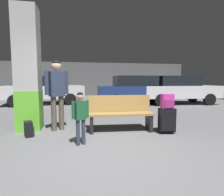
# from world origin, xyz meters

# --- Properties ---
(ground_plane) EXTENTS (18.00, 18.00, 0.10)m
(ground_plane) POSITION_xyz_m (0.00, 4.00, -0.05)
(ground_plane) COLOR slate
(garage_back_wall) EXTENTS (18.00, 0.12, 2.80)m
(garage_back_wall) POSITION_xyz_m (0.00, 12.86, 1.40)
(garage_back_wall) COLOR #565658
(garage_back_wall) RESTS_ON ground_plane
(structural_pillar) EXTENTS (0.57, 0.57, 3.07)m
(structural_pillar) POSITION_xyz_m (-1.76, 2.04, 1.52)
(structural_pillar) COLOR #66C633
(structural_pillar) RESTS_ON ground_plane
(bench) EXTENTS (1.63, 0.64, 0.89)m
(bench) POSITION_xyz_m (0.50, 1.50, 0.44)
(bench) COLOR #9E7A42
(bench) RESTS_ON ground_plane
(suitcase) EXTENTS (0.40, 0.28, 0.60)m
(suitcase) POSITION_xyz_m (1.53, 1.06, 0.32)
(suitcase) COLOR black
(suitcase) RESTS_ON ground_plane
(backpack_bright) EXTENTS (0.28, 0.20, 0.34)m
(backpack_bright) POSITION_xyz_m (1.54, 1.06, 0.77)
(backpack_bright) COLOR #D833A5
(backpack_bright) RESTS_ON suitcase
(child) EXTENTS (0.33, 0.20, 1.04)m
(child) POSITION_xyz_m (-0.50, 0.64, 0.64)
(child) COLOR #33384C
(child) RESTS_ON ground_plane
(adult) EXTENTS (0.55, 0.35, 1.77)m
(adult) POSITION_xyz_m (-1.05, 1.84, 1.09)
(adult) COLOR brown
(adult) RESTS_ON ground_plane
(backpack_dark_floor) EXTENTS (0.27, 0.32, 0.34)m
(backpack_dark_floor) POSITION_xyz_m (-1.65, 1.42, 0.17)
(backpack_dark_floor) COLOR black
(backpack_dark_floor) RESTS_ON ground_plane
(parked_car_far) EXTENTS (4.30, 2.25, 1.51)m
(parked_car_far) POSITION_xyz_m (-2.30, 7.36, 0.81)
(parked_car_far) COLOR silver
(parked_car_far) RESTS_ON ground_plane
(parked_car_side) EXTENTS (4.22, 2.04, 1.51)m
(parked_car_side) POSITION_xyz_m (4.83, 6.22, 0.81)
(parked_car_side) COLOR silver
(parked_car_side) RESTS_ON ground_plane
(parked_car_near) EXTENTS (4.15, 1.89, 1.51)m
(parked_car_near) POSITION_xyz_m (2.53, 6.39, 0.81)
(parked_car_near) COLOR navy
(parked_car_near) RESTS_ON ground_plane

